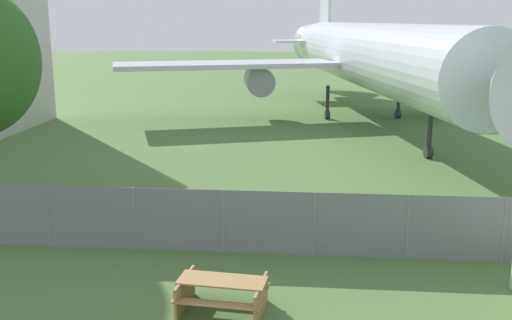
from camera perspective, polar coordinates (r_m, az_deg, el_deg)
perimeter_fence at (r=16.72m, az=5.54°, el=-6.11°), size 56.07×0.07×1.83m
airplane at (r=39.04m, az=10.81°, el=9.68°), size 32.35×40.39×12.23m
picnic_bench_open_grass at (r=13.80m, az=-3.23°, el=-12.35°), size 2.11×1.60×0.76m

